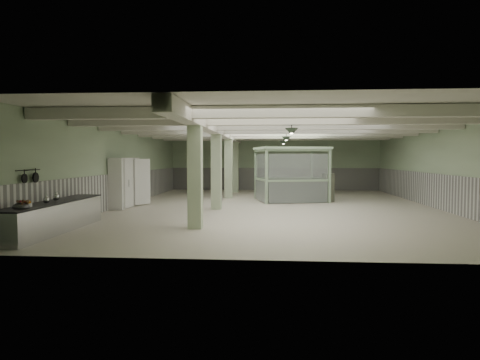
# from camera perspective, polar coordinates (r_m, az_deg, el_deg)

# --- Properties ---
(floor) EXTENTS (20.00, 20.00, 0.00)m
(floor) POSITION_cam_1_polar(r_m,az_deg,el_deg) (19.18, 4.68, -3.59)
(floor) COLOR beige
(floor) RESTS_ON ground
(ceiling) EXTENTS (14.00, 20.00, 0.02)m
(ceiling) POSITION_cam_1_polar(r_m,az_deg,el_deg) (19.11, 4.73, 7.20)
(ceiling) COLOR silver
(ceiling) RESTS_ON wall_back
(wall_back) EXTENTS (14.00, 0.02, 3.60)m
(wall_back) POSITION_cam_1_polar(r_m,az_deg,el_deg) (29.06, 4.60, 2.20)
(wall_back) COLOR #A7C19A
(wall_back) RESTS_ON floor
(wall_front) EXTENTS (14.00, 0.02, 3.60)m
(wall_front) POSITION_cam_1_polar(r_m,az_deg,el_deg) (9.06, 5.05, 0.47)
(wall_front) COLOR #A7C19A
(wall_front) RESTS_ON floor
(wall_left) EXTENTS (0.02, 20.00, 3.60)m
(wall_left) POSITION_cam_1_polar(r_m,az_deg,el_deg) (20.27, -15.51, 1.76)
(wall_left) COLOR #A7C19A
(wall_left) RESTS_ON floor
(wall_right) EXTENTS (0.02, 20.00, 3.60)m
(wall_right) POSITION_cam_1_polar(r_m,az_deg,el_deg) (20.34, 24.84, 1.60)
(wall_right) COLOR #A7C19A
(wall_right) RESTS_ON floor
(wainscot_left) EXTENTS (0.05, 19.90, 1.50)m
(wainscot_left) POSITION_cam_1_polar(r_m,az_deg,el_deg) (20.31, -15.40, -1.20)
(wainscot_left) COLOR silver
(wainscot_left) RESTS_ON floor
(wainscot_right) EXTENTS (0.05, 19.90, 1.50)m
(wainscot_right) POSITION_cam_1_polar(r_m,az_deg,el_deg) (20.38, 24.71, -1.35)
(wainscot_right) COLOR silver
(wainscot_right) RESTS_ON floor
(wainscot_back) EXTENTS (13.90, 0.05, 1.50)m
(wainscot_back) POSITION_cam_1_polar(r_m,az_deg,el_deg) (29.07, 4.59, 0.13)
(wainscot_back) COLOR silver
(wainscot_back) RESTS_ON floor
(girder) EXTENTS (0.45, 19.90, 0.40)m
(girder) POSITION_cam_1_polar(r_m,az_deg,el_deg) (19.24, -2.79, 6.52)
(girder) COLOR beige
(girder) RESTS_ON ceiling
(beam_a) EXTENTS (13.90, 0.35, 0.32)m
(beam_a) POSITION_cam_1_polar(r_m,az_deg,el_deg) (11.62, 4.95, 9.02)
(beam_a) COLOR beige
(beam_a) RESTS_ON ceiling
(beam_b) EXTENTS (13.90, 0.35, 0.32)m
(beam_b) POSITION_cam_1_polar(r_m,az_deg,el_deg) (14.11, 4.85, 7.96)
(beam_b) COLOR beige
(beam_b) RESTS_ON ceiling
(beam_c) EXTENTS (13.90, 0.35, 0.32)m
(beam_c) POSITION_cam_1_polar(r_m,az_deg,el_deg) (16.60, 4.78, 7.21)
(beam_c) COLOR beige
(beam_c) RESTS_ON ceiling
(beam_d) EXTENTS (13.90, 0.35, 0.32)m
(beam_d) POSITION_cam_1_polar(r_m,az_deg,el_deg) (19.09, 4.73, 6.66)
(beam_d) COLOR beige
(beam_d) RESTS_ON ceiling
(beam_e) EXTENTS (13.90, 0.35, 0.32)m
(beam_e) POSITION_cam_1_polar(r_m,az_deg,el_deg) (21.59, 4.69, 6.23)
(beam_e) COLOR beige
(beam_e) RESTS_ON ceiling
(beam_f) EXTENTS (13.90, 0.35, 0.32)m
(beam_f) POSITION_cam_1_polar(r_m,az_deg,el_deg) (24.09, 4.66, 5.90)
(beam_f) COLOR beige
(beam_f) RESTS_ON ceiling
(beam_g) EXTENTS (13.90, 0.35, 0.32)m
(beam_g) POSITION_cam_1_polar(r_m,az_deg,el_deg) (26.58, 4.63, 5.62)
(beam_g) COLOR beige
(beam_g) RESTS_ON ceiling
(column_a) EXTENTS (0.42, 0.42, 3.60)m
(column_a) POSITION_cam_1_polar(r_m,az_deg,el_deg) (13.28, -6.00, 1.26)
(column_a) COLOR #B2C69F
(column_a) RESTS_ON floor
(column_b) EXTENTS (0.42, 0.42, 3.60)m
(column_b) POSITION_cam_1_polar(r_m,az_deg,el_deg) (18.22, -3.17, 1.74)
(column_b) COLOR #B2C69F
(column_b) RESTS_ON floor
(column_c) EXTENTS (0.42, 0.42, 3.60)m
(column_c) POSITION_cam_1_polar(r_m,az_deg,el_deg) (23.18, -1.54, 2.01)
(column_c) COLOR #B2C69F
(column_c) RESTS_ON floor
(column_d) EXTENTS (0.42, 0.42, 3.60)m
(column_d) POSITION_cam_1_polar(r_m,az_deg,el_deg) (27.16, -0.67, 2.16)
(column_d) COLOR #B2C69F
(column_d) RESTS_ON floor
(hook_rail) EXTENTS (0.02, 1.20, 0.02)m
(hook_rail) POSITION_cam_1_polar(r_m,az_deg,el_deg) (13.34, -26.39, 1.19)
(hook_rail) COLOR black
(hook_rail) RESTS_ON wall_left
(pendant_front) EXTENTS (0.44, 0.44, 0.22)m
(pendant_front) POSITION_cam_1_polar(r_m,az_deg,el_deg) (14.09, 6.89, 6.44)
(pendant_front) COLOR #2F3F31
(pendant_front) RESTS_ON ceiling
(pendant_mid) EXTENTS (0.44, 0.44, 0.22)m
(pendant_mid) POSITION_cam_1_polar(r_m,az_deg,el_deg) (19.58, 6.18, 5.47)
(pendant_mid) COLOR #2F3F31
(pendant_mid) RESTS_ON ceiling
(pendant_back) EXTENTS (0.44, 0.44, 0.22)m
(pendant_back) POSITION_cam_1_polar(r_m,az_deg,el_deg) (24.58, 5.82, 4.97)
(pendant_back) COLOR #2F3F31
(pendant_back) RESTS_ON ceiling
(prep_counter) EXTENTS (0.86, 4.95, 0.91)m
(prep_counter) POSITION_cam_1_polar(r_m,az_deg,el_deg) (13.77, -23.58, -4.50)
(prep_counter) COLOR #B5B6BA
(prep_counter) RESTS_ON floor
(pitcher_near) EXTENTS (0.21, 0.23, 0.26)m
(pitcher_near) POSITION_cam_1_polar(r_m,az_deg,el_deg) (13.24, -24.43, -2.34)
(pitcher_near) COLOR #B5B6BA
(pitcher_near) RESTS_ON prep_counter
(pitcher_far) EXTENTS (0.22, 0.25, 0.28)m
(pitcher_far) POSITION_cam_1_polar(r_m,az_deg,el_deg) (13.98, -23.33, -2.01)
(pitcher_far) COLOR #B5B6BA
(pitcher_far) RESTS_ON prep_counter
(veg_colander) EXTENTS (0.55, 0.55, 0.19)m
(veg_colander) POSITION_cam_1_polar(r_m,az_deg,el_deg) (12.36, -27.19, -2.92)
(veg_colander) COLOR #434348
(veg_colander) RESTS_ON prep_counter
(orange_bowl) EXTENTS (0.28, 0.28, 0.10)m
(orange_bowl) POSITION_cam_1_polar(r_m,az_deg,el_deg) (12.49, -26.58, -3.06)
(orange_bowl) COLOR #B2B2B7
(orange_bowl) RESTS_ON prep_counter
(skillet_near) EXTENTS (0.03, 0.26, 0.26)m
(skillet_near) POSITION_cam_1_polar(r_m,az_deg,el_deg) (13.09, -26.80, 0.19)
(skillet_near) COLOR black
(skillet_near) RESTS_ON hook_rail
(skillet_far) EXTENTS (0.04, 0.29, 0.29)m
(skillet_far) POSITION_cam_1_polar(r_m,az_deg,el_deg) (13.56, -25.59, 0.30)
(skillet_far) COLOR black
(skillet_far) RESTS_ON hook_rail
(walkin_cooler) EXTENTS (1.01, 2.39, 2.19)m
(walkin_cooler) POSITION_cam_1_polar(r_m,az_deg,el_deg) (19.61, -15.04, -0.33)
(walkin_cooler) COLOR white
(walkin_cooler) RESTS_ON floor
(guard_booth) EXTENTS (3.95, 3.57, 2.73)m
(guard_booth) POSITION_cam_1_polar(r_m,az_deg,el_deg) (21.85, 6.81, 2.00)
(guard_booth) COLOR #9FBE98
(guard_booth) RESTS_ON floor
(filing_cabinet) EXTENTS (0.56, 0.72, 1.41)m
(filing_cabinet) POSITION_cam_1_polar(r_m,az_deg,el_deg) (21.85, 11.68, -0.98)
(filing_cabinet) COLOR #5E6151
(filing_cabinet) RESTS_ON floor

